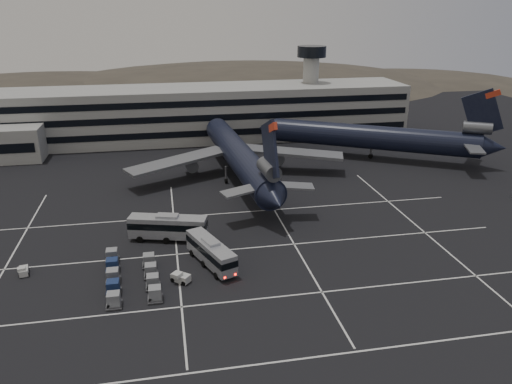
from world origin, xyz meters
The scene contains 11 objects.
ground centered at (0.00, 0.00, 0.00)m, with size 260.00×260.00×0.00m, color black.
lane_markings centered at (0.95, 0.72, 0.01)m, with size 90.00×55.62×0.01m.
terminal centered at (-2.95, 71.14, 6.93)m, with size 125.00×26.00×24.00m.
hills centered at (17.99, 170.00, -12.07)m, with size 352.00×180.00×44.00m.
trijet_main centered at (8.43, 35.43, 5.25)m, with size 47.34×57.68×18.08m.
trijet_far centered at (42.66, 44.39, 5.43)m, with size 52.37×35.42×18.08m.
bus_near centered at (-1.29, -0.10, 2.14)m, with size 6.40×11.26×3.91m.
bus_far centered at (-7.05, 9.16, 2.35)m, with size 12.47×6.05×4.30m.
tug_a centered at (-26.88, 1.92, 0.59)m, with size 1.63×2.27×1.33m.
tug_b centered at (-5.70, -4.03, 0.70)m, with size 2.82×2.70×1.58m.
uld_cluster centered at (-12.41, -2.77, 0.90)m, with size 8.19×14.33×1.85m.
Camera 1 is at (-6.79, -63.05, 34.92)m, focal length 35.00 mm.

